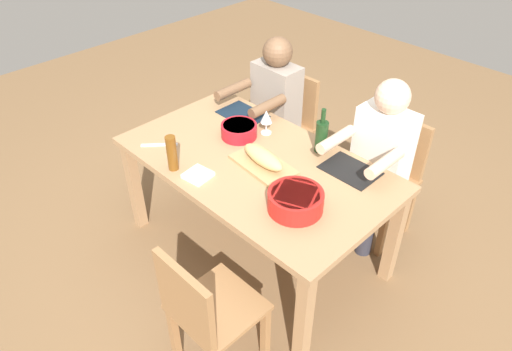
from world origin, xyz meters
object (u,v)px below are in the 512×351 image
(bread_loaf, at_px, (263,157))
(beer_bottle, at_px, (172,153))
(cutting_board, at_px, (263,165))
(serving_bowl_pasta, at_px, (239,130))
(napkin_stack, at_px, (198,175))
(chair_near_right, at_px, (205,311))
(diner_far_right, at_px, (378,156))
(chair_far_left, at_px, (288,121))
(diner_far_left, at_px, (272,105))
(serving_bowl_fruit, at_px, (296,200))
(wine_bottle, at_px, (321,136))
(wine_glass, at_px, (266,118))
(chair_far_right, at_px, (388,171))
(dining_table, at_px, (256,172))

(bread_loaf, xyz_separation_m, beer_bottle, (-0.35, -0.39, 0.04))
(beer_bottle, bearing_deg, cutting_board, 47.91)
(serving_bowl_pasta, distance_m, napkin_stack, 0.49)
(chair_near_right, distance_m, napkin_stack, 0.78)
(diner_far_right, relative_size, cutting_board, 3.00)
(chair_far_left, bearing_deg, serving_bowl_pasta, -74.86)
(diner_far_left, relative_size, diner_far_right, 1.00)
(serving_bowl_fruit, xyz_separation_m, beer_bottle, (-0.74, -0.24, 0.05))
(chair_near_right, distance_m, diner_far_left, 1.70)
(wine_bottle, bearing_deg, serving_bowl_pasta, -152.55)
(bread_loaf, distance_m, wine_glass, 0.37)
(chair_far_right, height_order, serving_bowl_pasta, chair_far_right)
(chair_far_left, relative_size, wine_glass, 5.12)
(chair_far_right, distance_m, beer_bottle, 1.46)
(dining_table, height_order, chair_near_right, chair_near_right)
(chair_far_right, relative_size, cutting_board, 2.12)
(bread_loaf, bearing_deg, cutting_board, 0.00)
(dining_table, relative_size, wine_bottle, 5.72)
(diner_far_right, relative_size, wine_bottle, 4.14)
(diner_far_right, height_order, serving_bowl_pasta, diner_far_right)
(cutting_board, height_order, bread_loaf, bread_loaf)
(chair_far_left, bearing_deg, chair_near_right, -60.38)
(serving_bowl_fruit, distance_m, wine_glass, 0.76)
(diner_far_left, xyz_separation_m, bread_loaf, (0.52, -0.63, 0.11))
(dining_table, height_order, serving_bowl_pasta, serving_bowl_pasta)
(dining_table, xyz_separation_m, diner_far_right, (0.46, 0.62, 0.04))
(bread_loaf, height_order, wine_glass, wine_glass)
(dining_table, xyz_separation_m, serving_bowl_fruit, (0.45, -0.16, 0.15))
(cutting_board, xyz_separation_m, napkin_stack, (-0.19, -0.34, 0.00))
(serving_bowl_pasta, bearing_deg, napkin_stack, -72.14)
(diner_far_right, xyz_separation_m, bread_loaf, (-0.39, -0.63, 0.11))
(chair_near_right, relative_size, diner_far_right, 0.71)
(chair_near_right, xyz_separation_m, bread_loaf, (-0.39, 0.79, 0.32))
(beer_bottle, bearing_deg, chair_near_right, -28.69)
(dining_table, distance_m, wine_glass, 0.38)
(wine_glass, bearing_deg, serving_bowl_pasta, -121.88)
(beer_bottle, bearing_deg, chair_far_right, 58.36)
(dining_table, relative_size, serving_bowl_fruit, 5.65)
(serving_bowl_pasta, bearing_deg, chair_far_right, 43.46)
(diner_far_left, relative_size, beer_bottle, 5.45)
(diner_far_left, xyz_separation_m, serving_bowl_fruit, (0.91, -0.78, 0.10))
(chair_near_right, xyz_separation_m, serving_bowl_fruit, (-0.00, 0.64, 0.32))
(chair_near_right, bearing_deg, wine_bottle, 102.43)
(bread_loaf, distance_m, wine_bottle, 0.39)
(chair_far_left, xyz_separation_m, diner_far_right, (0.91, -0.18, 0.21))
(serving_bowl_fruit, distance_m, serving_bowl_pasta, 0.77)
(cutting_board, bearing_deg, chair_far_left, 122.89)
(serving_bowl_pasta, distance_m, wine_bottle, 0.53)
(diner_far_right, bearing_deg, cutting_board, -121.73)
(chair_far_right, xyz_separation_m, cutting_board, (-0.39, -0.81, 0.27))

